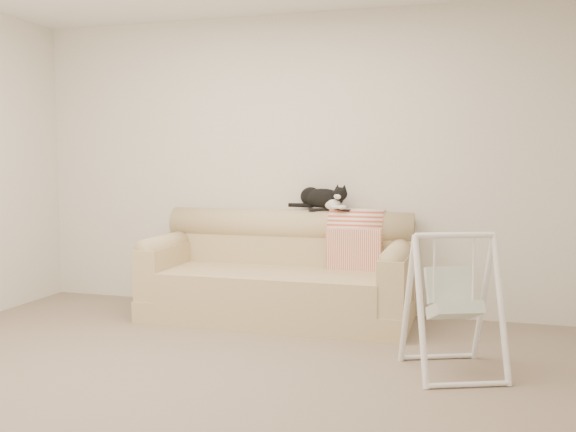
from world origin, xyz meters
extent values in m
plane|color=#7B6A59|center=(0.00, 0.00, 0.00)|extent=(5.00, 5.00, 0.00)
cube|color=beige|center=(0.00, 2.00, 1.30)|extent=(5.00, 0.04, 2.60)
cube|color=tan|center=(-0.07, 1.53, 0.09)|extent=(2.20, 0.90, 0.18)
cube|color=tan|center=(-0.07, 1.42, 0.30)|extent=(1.80, 0.68, 0.24)
cube|color=tan|center=(-0.07, 1.87, 0.43)|extent=(2.20, 0.22, 0.50)
cylinder|color=tan|center=(-0.07, 1.87, 0.76)|extent=(2.16, 0.28, 0.28)
cube|color=tan|center=(-1.06, 1.53, 0.39)|extent=(0.20, 0.88, 0.42)
cylinder|color=tan|center=(-1.06, 1.53, 0.60)|extent=(0.18, 0.84, 0.18)
cube|color=tan|center=(0.92, 1.53, 0.39)|extent=(0.20, 0.88, 0.42)
cylinder|color=tan|center=(0.92, 1.53, 0.60)|extent=(0.18, 0.84, 0.18)
cube|color=black|center=(0.21, 1.85, 0.91)|extent=(0.18, 0.12, 0.02)
cube|color=gray|center=(0.21, 1.85, 0.92)|extent=(0.11, 0.08, 0.01)
cube|color=black|center=(0.41, 1.82, 0.91)|extent=(0.18, 0.08, 0.02)
ellipsoid|color=black|center=(0.24, 1.88, 1.00)|extent=(0.43, 0.31, 0.17)
ellipsoid|color=black|center=(0.11, 1.94, 1.01)|extent=(0.23, 0.22, 0.17)
ellipsoid|color=white|center=(0.33, 1.82, 0.97)|extent=(0.18, 0.15, 0.12)
ellipsoid|color=black|center=(0.41, 1.78, 1.05)|extent=(0.16, 0.16, 0.12)
ellipsoid|color=white|center=(0.40, 1.74, 1.03)|extent=(0.08, 0.07, 0.05)
sphere|color=#BF7272|center=(0.39, 1.71, 1.03)|extent=(0.01, 0.01, 0.01)
cone|color=black|center=(0.38, 1.80, 1.10)|extent=(0.05, 0.06, 0.06)
cone|color=black|center=(0.44, 1.78, 1.10)|extent=(0.07, 0.07, 0.06)
sphere|color=gold|center=(0.37, 1.75, 1.05)|extent=(0.02, 0.02, 0.02)
sphere|color=gold|center=(0.41, 1.73, 1.05)|extent=(0.02, 0.02, 0.02)
ellipsoid|color=white|center=(0.38, 1.76, 0.94)|extent=(0.10, 0.11, 0.04)
ellipsoid|color=white|center=(0.43, 1.74, 0.94)|extent=(0.10, 0.11, 0.04)
cylinder|color=black|center=(0.03, 1.89, 0.94)|extent=(0.22, 0.04, 0.04)
cylinder|color=#D24B28|center=(0.54, 1.87, 0.76)|extent=(0.46, 0.33, 0.33)
cube|color=#D24B28|center=(0.54, 1.70, 0.56)|extent=(0.46, 0.09, 0.42)
cylinder|color=white|center=(1.20, 0.35, 0.43)|extent=(0.15, 0.30, 0.88)
cylinder|color=white|center=(1.10, 0.60, 0.43)|extent=(0.15, 0.30, 0.88)
cylinder|color=white|center=(1.66, 0.54, 0.43)|extent=(0.15, 0.30, 0.88)
cylinder|color=white|center=(1.56, 0.79, 0.43)|extent=(0.15, 0.30, 0.88)
cylinder|color=white|center=(1.38, 0.57, 0.87)|extent=(0.48, 0.22, 0.04)
cylinder|color=white|center=(1.48, 0.32, 0.02)|extent=(0.48, 0.22, 0.03)
cylinder|color=white|center=(1.28, 0.82, 0.02)|extent=(0.48, 0.22, 0.03)
cube|color=white|center=(1.39, 0.55, 0.40)|extent=(0.37, 0.35, 0.17)
cube|color=white|center=(1.35, 0.65, 0.54)|extent=(0.32, 0.23, 0.23)
cylinder|color=white|center=(1.26, 0.53, 0.66)|extent=(0.02, 0.02, 0.41)
cylinder|color=white|center=(1.50, 0.62, 0.66)|extent=(0.02, 0.02, 0.41)
camera|label=1|loc=(1.50, -3.48, 1.33)|focal=40.00mm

